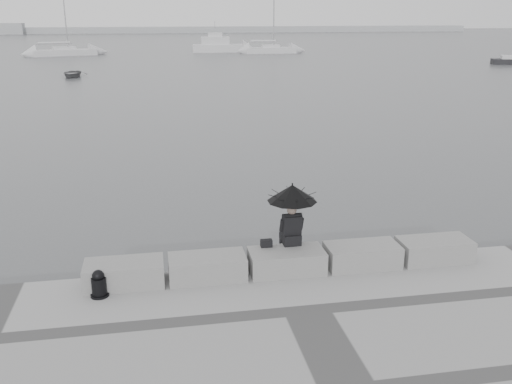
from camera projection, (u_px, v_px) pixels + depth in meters
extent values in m
plane|color=#4A4C4F|center=(281.00, 284.00, 12.84)|extent=(360.00, 360.00, 0.00)
cube|color=gray|center=(124.00, 274.00, 11.62)|extent=(1.60, 0.80, 0.50)
cube|color=gray|center=(207.00, 267.00, 11.91)|extent=(1.60, 0.80, 0.50)
cube|color=gray|center=(287.00, 261.00, 12.19)|extent=(1.60, 0.80, 0.50)
cube|color=gray|center=(362.00, 256.00, 12.48)|extent=(1.60, 0.80, 0.50)
cube|color=gray|center=(434.00, 250.00, 12.77)|extent=(1.60, 0.80, 0.50)
sphere|color=#726056|center=(292.00, 210.00, 12.25)|extent=(0.21, 0.21, 0.21)
cylinder|color=black|center=(292.00, 207.00, 12.22)|extent=(0.02, 0.02, 1.00)
cone|color=black|center=(292.00, 193.00, 12.12)|extent=(1.08, 1.08, 0.37)
sphere|color=black|center=(292.00, 184.00, 12.06)|extent=(0.04, 0.04, 0.04)
cube|color=black|center=(266.00, 243.00, 12.29)|extent=(0.25, 0.14, 0.16)
cylinder|color=black|center=(100.00, 295.00, 11.21)|extent=(0.36, 0.36, 0.06)
cylinder|color=black|center=(99.00, 287.00, 11.16)|extent=(0.29, 0.29, 0.40)
sphere|color=black|center=(98.00, 276.00, 11.08)|extent=(0.23, 0.23, 0.23)
cube|color=#A5A8AA|center=(159.00, 30.00, 157.94)|extent=(180.00, 6.00, 1.60)
cube|color=silver|center=(65.00, 53.00, 77.94)|extent=(8.70, 4.87, 0.90)
cube|color=silver|center=(64.00, 48.00, 77.75)|extent=(3.28, 2.43, 0.50)
cylinder|color=#99999B|center=(60.00, 3.00, 75.98)|extent=(0.16, 0.16, 12.00)
cylinder|color=#99999B|center=(64.00, 44.00, 77.56)|extent=(4.51, 1.55, 0.10)
cube|color=silver|center=(270.00, 51.00, 82.40)|extent=(7.21, 2.46, 0.90)
cube|color=silver|center=(271.00, 46.00, 82.21)|extent=(2.53, 1.62, 0.50)
cylinder|color=#99999B|center=(271.00, 4.00, 80.44)|extent=(0.16, 0.16, 12.00)
cylinder|color=#99999B|center=(271.00, 42.00, 82.02)|extent=(4.05, 0.13, 0.10)
cube|color=silver|center=(221.00, 49.00, 84.59)|extent=(8.38, 3.43, 1.20)
cube|color=silver|center=(221.00, 41.00, 84.26)|extent=(4.25, 2.51, 1.20)
cube|color=silver|center=(221.00, 35.00, 83.98)|extent=(2.17, 1.76, 0.60)
cylinder|color=#99999B|center=(220.00, 27.00, 83.65)|extent=(0.08, 0.08, 1.60)
imported|color=slate|center=(72.00, 74.00, 52.78)|extent=(3.62, 1.71, 0.60)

